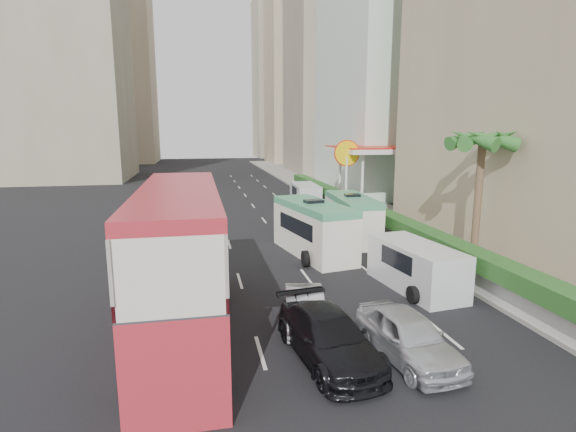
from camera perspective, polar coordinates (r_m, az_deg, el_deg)
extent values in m
plane|color=black|center=(17.41, 7.64, -12.69)|extent=(200.00, 200.00, 0.00)
cube|color=#B72732|center=(15.70, -13.41, -5.71)|extent=(2.50, 11.00, 5.06)
imported|color=silver|center=(16.72, 2.10, -13.62)|extent=(2.00, 4.06, 1.28)
imported|color=silver|center=(14.98, 14.84, -17.07)|extent=(2.24, 4.55, 1.49)
imported|color=black|center=(14.57, 5.07, -17.57)|extent=(2.73, 5.28, 1.46)
imported|color=silver|center=(30.52, 1.51, -2.28)|extent=(2.75, 4.58, 1.19)
cube|color=silver|center=(25.27, 3.25, -1.62)|extent=(3.47, 6.99, 2.96)
cube|color=silver|center=(28.92, 8.10, -0.28)|extent=(2.48, 6.44, 2.81)
cube|color=silver|center=(20.70, 15.90, -6.19)|extent=(2.63, 5.26, 2.02)
cube|color=silver|center=(41.51, 2.20, 2.65)|extent=(2.24, 5.19, 2.05)
cube|color=#99968C|center=(43.09, 8.21, 1.60)|extent=(6.00, 120.00, 0.18)
cube|color=silver|center=(31.88, 10.07, -0.63)|extent=(0.30, 44.00, 1.00)
cube|color=#2D6626|center=(31.73, 10.12, 0.88)|extent=(1.10, 44.00, 0.70)
cylinder|color=brown|center=(23.42, 22.92, 1.28)|extent=(0.36, 0.36, 6.40)
cube|color=silver|center=(41.25, 10.55, 4.84)|extent=(6.50, 8.00, 5.50)
cube|color=tan|center=(78.80, 6.75, 24.02)|extent=(16.00, 16.00, 50.00)
cube|color=tan|center=(100.73, 1.66, 19.43)|extent=(14.00, 14.00, 44.00)
cube|color=tan|center=(121.84, -0.78, 16.99)|extent=(14.00, 14.00, 40.00)
cube|color=tan|center=(107.58, -21.33, 18.72)|extent=(16.00, 16.00, 46.00)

